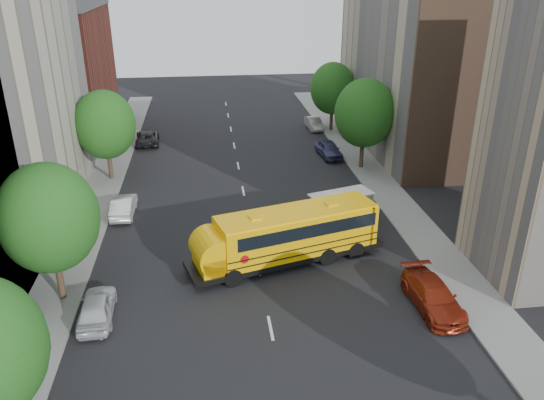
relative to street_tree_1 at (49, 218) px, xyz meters
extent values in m
plane|color=black|center=(11.00, 4.00, -4.95)|extent=(120.00, 120.00, 0.00)
cube|color=slate|center=(-0.50, 9.00, -4.89)|extent=(3.00, 80.00, 0.12)
cube|color=slate|center=(22.50, 9.00, -4.89)|extent=(3.00, 80.00, 0.12)
cube|color=silver|center=(11.00, 14.00, -4.95)|extent=(0.15, 64.00, 0.01)
cube|color=maroon|center=(-7.00, 32.00, 1.55)|extent=(10.00, 15.00, 13.00)
cube|color=tan|center=(29.00, 24.00, 4.05)|extent=(10.00, 22.00, 18.00)
cube|color=brown|center=(29.00, 13.00, 4.05)|extent=(10.10, 0.30, 18.00)
cylinder|color=#38281C|center=(0.00, 0.00, -3.51)|extent=(0.36, 0.36, 2.88)
ellipsoid|color=#114312|center=(0.00, 0.00, 0.01)|extent=(5.12, 5.12, 5.89)
cylinder|color=#38281C|center=(0.00, 18.00, -3.55)|extent=(0.36, 0.36, 2.81)
ellipsoid|color=#114312|center=(0.00, 18.00, -0.12)|extent=(4.99, 4.99, 5.74)
cylinder|color=#38281C|center=(22.00, 18.00, -3.48)|extent=(0.36, 0.36, 2.95)
ellipsoid|color=#114312|center=(22.00, 18.00, 0.13)|extent=(5.25, 5.25, 6.04)
cylinder|color=#38281C|center=(22.00, 30.00, -3.58)|extent=(0.36, 0.36, 2.74)
ellipsoid|color=#114312|center=(22.00, 30.00, -0.24)|extent=(4.86, 4.86, 5.59)
cube|color=black|center=(12.76, 2.39, -4.35)|extent=(12.58, 6.06, 0.33)
cube|color=#FEB705|center=(13.49, 2.60, -2.92)|extent=(10.24, 5.34, 2.52)
cube|color=#FEB705|center=(7.90, 1.01, -3.69)|extent=(2.59, 2.97, 1.10)
cube|color=black|center=(9.01, 1.32, -2.37)|extent=(1.22, 2.58, 1.32)
cube|color=#FEB705|center=(13.49, 2.60, -1.64)|extent=(10.18, 5.13, 0.15)
cube|color=black|center=(13.71, 2.66, -2.37)|extent=(9.42, 5.17, 0.82)
cube|color=black|center=(13.49, 2.60, -3.80)|extent=(10.26, 5.41, 0.07)
cube|color=black|center=(13.49, 2.60, -3.36)|extent=(10.26, 5.41, 0.07)
cube|color=#FEB705|center=(18.29, 3.97, -2.92)|extent=(0.91, 2.68, 2.52)
cube|color=#FEB705|center=(10.65, 1.79, -1.53)|extent=(0.81, 0.81, 0.11)
cube|color=#FEB705|center=(15.92, 3.29, -1.53)|extent=(0.81, 0.81, 0.11)
cylinder|color=#FEB705|center=(7.90, 1.01, -3.14)|extent=(2.91, 3.06, 2.30)
cylinder|color=red|center=(9.79, 0.00, -3.31)|extent=(0.54, 0.19, 0.55)
cylinder|color=black|center=(9.02, -0.10, -4.40)|extent=(1.14, 0.62, 1.10)
cylinder|color=black|center=(8.27, 2.54, -4.40)|extent=(1.14, 0.62, 1.10)
cylinder|color=black|center=(15.45, 1.73, -4.40)|extent=(1.14, 0.62, 1.10)
cylinder|color=black|center=(14.70, 4.37, -4.40)|extent=(1.14, 0.62, 1.10)
cylinder|color=black|center=(17.56, 2.33, -4.40)|extent=(1.14, 0.62, 1.10)
cylinder|color=black|center=(16.81, 4.97, -4.40)|extent=(1.14, 0.62, 1.10)
cube|color=black|center=(16.88, 7.02, -4.49)|extent=(5.77, 3.33, 0.27)
cube|color=white|center=(17.32, 7.15, -3.54)|extent=(4.52, 2.87, 1.64)
cube|color=white|center=(14.96, 6.44, -3.81)|extent=(1.72, 2.03, 1.10)
cube|color=silver|center=(17.32, 7.15, -2.67)|extent=(4.72, 3.01, 0.11)
cylinder|color=black|center=(15.22, 5.57, -4.57)|extent=(0.80, 0.44, 0.77)
cylinder|color=black|center=(14.69, 7.32, -4.57)|extent=(0.80, 0.44, 0.77)
cylinder|color=black|center=(17.32, 6.20, -4.57)|extent=(0.80, 0.44, 0.77)
cylinder|color=black|center=(16.79, 7.95, -4.57)|extent=(0.80, 0.44, 0.77)
cylinder|color=black|center=(19.24, 6.77, -4.57)|extent=(0.80, 0.44, 0.77)
cylinder|color=black|center=(18.72, 8.52, -4.57)|extent=(0.80, 0.44, 0.77)
imported|color=silver|center=(2.20, -2.09, -4.23)|extent=(1.87, 4.28, 1.44)
imported|color=silver|center=(1.96, 10.65, -4.25)|extent=(1.52, 4.27, 1.40)
imported|color=black|center=(2.20, 27.82, -4.28)|extent=(2.57, 5.01, 1.35)
imported|color=maroon|center=(19.80, -3.33, -4.21)|extent=(2.28, 5.17, 1.48)
imported|color=#373760|center=(19.80, 21.45, -4.20)|extent=(2.21, 4.55, 1.50)
imported|color=gray|center=(20.26, 30.90, -4.30)|extent=(1.64, 4.05, 1.31)
camera|label=1|loc=(8.30, -25.74, 11.87)|focal=35.00mm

